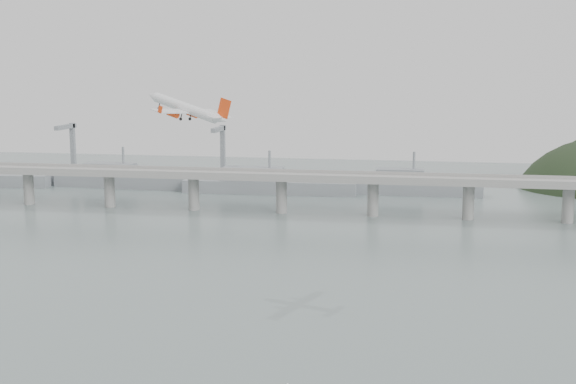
# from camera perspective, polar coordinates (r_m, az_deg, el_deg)

# --- Properties ---
(ground) EXTENTS (900.00, 900.00, 0.00)m
(ground) POSITION_cam_1_polar(r_m,az_deg,el_deg) (227.97, -2.52, -11.21)
(ground) COLOR slate
(ground) RESTS_ON ground
(bridge) EXTENTS (800.00, 22.00, 23.90)m
(bridge) POSITION_cam_1_polar(r_m,az_deg,el_deg) (415.68, 3.42, 0.70)
(bridge) COLOR gray
(bridge) RESTS_ON ground
(distant_fleet) EXTENTS (453.00, 60.90, 40.00)m
(distant_fleet) POSITION_cam_1_polar(r_m,az_deg,el_deg) (520.17, -12.81, 0.96)
(distant_fleet) COLOR slate
(distant_fleet) RESTS_ON ground
(airliner) EXTENTS (37.35, 34.91, 12.60)m
(airliner) POSITION_cam_1_polar(r_m,az_deg,el_deg) (287.86, -7.47, 6.13)
(airliner) COLOR silver
(airliner) RESTS_ON ground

